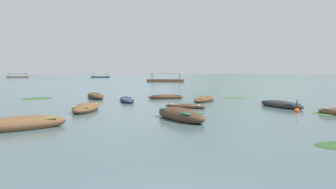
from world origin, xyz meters
name	(u,v)px	position (x,y,z in m)	size (l,w,h in m)	color
ground_plane	(150,73)	(0.00, 1500.00, 0.00)	(6000.00, 6000.00, 0.00)	#476066
mountain_1	(20,54)	(-994.88, 2518.35, 149.11)	(1103.97, 1103.97, 298.22)	#4C5B56
mountain_2	(102,34)	(-380.38, 2566.56, 308.36)	(2544.46, 2544.46, 616.73)	slate
mountain_3	(218,30)	(477.04, 2238.87, 304.82)	(1472.86, 1472.86, 609.64)	slate
mountain_4	(300,59)	(1153.14, 2408.18, 108.65)	(589.73, 589.73, 217.30)	#4C5B56
rowboat_0	(86,108)	(-4.72, 16.19, 0.21)	(1.72, 4.32, 0.66)	brown
rowboat_1	(281,105)	(9.32, 17.73, 0.19)	(2.55, 4.60, 0.61)	#2D2826
rowboat_3	(20,124)	(-6.31, 9.22, 0.23)	(4.23, 3.47, 0.75)	brown
rowboat_4	(127,100)	(-2.50, 23.19, 0.17)	(1.90, 4.58, 0.54)	navy
rowboat_5	(204,100)	(4.44, 22.83, 0.17)	(3.00, 3.89, 0.55)	brown
rowboat_6	(95,96)	(-5.92, 26.89, 0.23)	(2.79, 4.46, 0.73)	#4C3323
rowboat_7	(185,106)	(2.15, 17.71, 0.12)	(3.16, 2.17, 0.38)	#4C3323
rowboat_8	(166,97)	(1.15, 26.19, 0.17)	(3.70, 1.53, 0.56)	brown
rowboat_9	(180,115)	(1.22, 11.84, 0.25)	(3.10, 4.56, 0.82)	#4C3323
ferry_0	(18,77)	(-69.08, 165.04, 0.45)	(11.16, 6.78, 2.54)	brown
ferry_1	(100,77)	(-26.58, 164.56, 0.45)	(9.94, 3.81, 2.54)	navy
ferry_2	(166,80)	(3.98, 84.84, 0.45)	(10.80, 5.52, 2.54)	brown
mooring_buoy	(297,111)	(9.12, 14.73, 0.09)	(0.38, 0.38, 0.91)	#DB4C1E
weed_patch_0	(37,99)	(-11.58, 26.78, 0.00)	(3.46, 2.52, 0.14)	#2D5628
weed_patch_2	(326,114)	(10.64, 13.92, 0.00)	(2.13, 1.48, 0.14)	#477033
weed_patch_3	(6,125)	(-7.48, 10.50, 0.00)	(1.29, 1.22, 0.14)	#477033
weed_patch_4	(234,98)	(8.17, 26.64, 0.00)	(1.38, 2.69, 0.14)	#38662D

